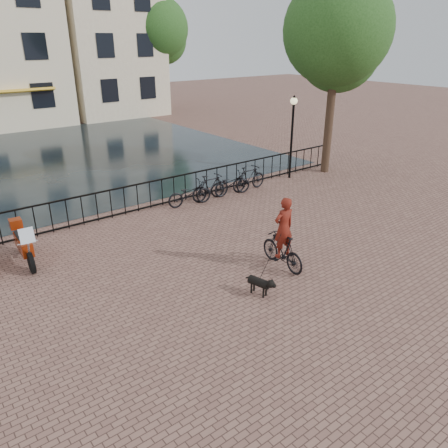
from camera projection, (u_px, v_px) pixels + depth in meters
ground at (306, 315)px, 9.75m from camera, size 100.00×100.00×0.00m
canal_water at (54, 159)px, 22.35m from camera, size 20.00×20.00×0.00m
railing at (138, 198)px, 15.38m from camera, size 20.00×0.05×1.02m
canal_house_right at (98, 24)px, 33.75m from camera, size 7.00×9.00×13.30m
tree_near_right at (338, 31)px, 17.88m from camera, size 4.48×4.48×8.24m
tree_far_right at (157, 28)px, 33.64m from camera, size 4.76×4.76×8.76m
lamp_post at (293, 123)px, 18.39m from camera, size 0.30×0.30×3.45m
cyclist at (283, 237)px, 11.47m from camera, size 0.76×1.72×2.31m
dog at (259, 285)px, 10.45m from camera, size 0.43×0.81×0.52m
motorcycle at (23, 240)px, 11.79m from camera, size 0.55×1.89×1.34m
parked_bike_0 at (190, 194)px, 15.97m from camera, size 1.78×0.81×0.90m
parked_bike_1 at (211, 187)px, 16.49m from camera, size 1.67×0.48×1.00m
parked_bike_2 at (230, 184)px, 17.04m from camera, size 1.79×0.88×0.90m
parked_bike_3 at (249, 178)px, 17.55m from camera, size 1.67×0.50×1.00m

